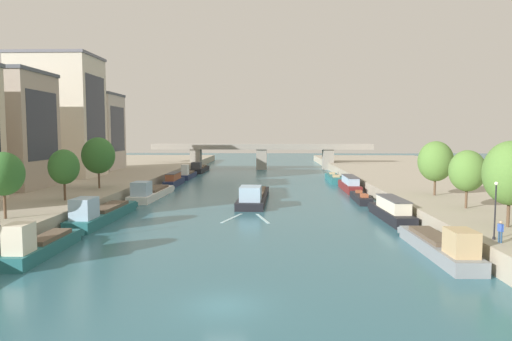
{
  "coord_description": "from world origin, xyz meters",
  "views": [
    {
      "loc": [
        2.69,
        -25.02,
        9.92
      ],
      "look_at": [
        0.0,
        53.76,
        3.38
      ],
      "focal_mm": 31.51,
      "sensor_mm": 36.0,
      "label": 1
    }
  ],
  "objects": [
    {
      "name": "tree_right_distant",
      "position": [
        23.55,
        23.26,
        5.94
      ],
      "size": [
        3.77,
        3.77,
        6.23
      ],
      "color": "brown",
      "rests_on": "quay_right"
    },
    {
      "name": "tree_left_nearest",
      "position": [
        -22.32,
        15.84,
        6.15
      ],
      "size": [
        3.73,
        3.73,
        6.29
      ],
      "color": "brown",
      "rests_on": "quay_left"
    },
    {
      "name": "wake_behind_barge",
      "position": [
        -0.1,
        26.74,
        0.01
      ],
      "size": [
        5.6,
        5.98,
        0.03
      ],
      "color": "#A5D1DB",
      "rests_on": "ground"
    },
    {
      "name": "moored_boat_right_downstream",
      "position": [
        16.38,
        11.19,
        0.89
      ],
      "size": [
        2.73,
        13.53,
        2.98
      ],
      "color": "gray",
      "rests_on": "ground"
    },
    {
      "name": "moored_boat_left_near",
      "position": [
        -16.4,
        24.27,
        0.97
      ],
      "size": [
        3.08,
        15.79,
        3.32
      ],
      "color": "#23666B",
      "rests_on": "ground"
    },
    {
      "name": "building_left_tall",
      "position": [
        -36.44,
        39.01,
        10.45
      ],
      "size": [
        12.57,
        11.12,
        17.03
      ],
      "color": "#A89989",
      "rests_on": "quay_left"
    },
    {
      "name": "quay_left",
      "position": [
        -36.25,
        55.0,
        0.96
      ],
      "size": [
        36.0,
        170.0,
        1.92
      ],
      "primitive_type": "cube",
      "color": "#A89E89",
      "rests_on": "ground"
    },
    {
      "name": "bridge_far",
      "position": [
        0.0,
        98.78,
        4.47
      ],
      "size": [
        60.5,
        4.4,
        7.02
      ],
      "color": "gray",
      "rests_on": "ground"
    },
    {
      "name": "building_left_corner",
      "position": [
        -36.44,
        56.68,
        13.06
      ],
      "size": [
        14.4,
        11.13,
        22.24
      ],
      "color": "beige",
      "rests_on": "quay_left"
    },
    {
      "name": "ground_plane",
      "position": [
        0.0,
        0.0,
        0.0
      ],
      "size": [
        400.0,
        400.0,
        0.0
      ],
      "primitive_type": "plane",
      "color": "#336675"
    },
    {
      "name": "tree_left_end_of_row",
      "position": [
        -22.03,
        27.47,
        5.93
      ],
      "size": [
        3.58,
        3.58,
        6.1
      ],
      "color": "brown",
      "rests_on": "quay_left"
    },
    {
      "name": "quay_right",
      "position": [
        36.25,
        55.0,
        0.96
      ],
      "size": [
        36.0,
        170.0,
        1.92
      ],
      "primitive_type": "cube",
      "color": "#A89E89",
      "rests_on": "ground"
    },
    {
      "name": "building_left_middle",
      "position": [
        -36.44,
        73.3,
        10.32
      ],
      "size": [
        10.76,
        11.01,
        16.75
      ],
      "color": "#BCB2A8",
      "rests_on": "quay_left"
    },
    {
      "name": "barge_midriver",
      "position": [
        0.13,
        39.64,
        0.85
      ],
      "size": [
        4.33,
        20.07,
        2.92
      ],
      "color": "black",
      "rests_on": "ground"
    },
    {
      "name": "person_on_quay",
      "position": [
        19.47,
        7.9,
        2.85
      ],
      "size": [
        0.32,
        0.49,
        1.62
      ],
      "color": "navy",
      "rests_on": "quay_right"
    },
    {
      "name": "lamppost_right_bank",
      "position": [
        19.54,
        8.93,
        4.34
      ],
      "size": [
        0.28,
        0.28,
        4.4
      ],
      "color": "black",
      "rests_on": "quay_right"
    },
    {
      "name": "tree_left_far",
      "position": [
        -22.42,
        39.22,
        6.71
      ],
      "size": [
        4.71,
        4.71,
        7.43
      ],
      "color": "brown",
      "rests_on": "quay_left"
    },
    {
      "name": "moored_boat_left_far",
      "position": [
        -15.78,
        59.09,
        1.05
      ],
      "size": [
        2.07,
        11.51,
        2.52
      ],
      "color": "#1E284C",
      "rests_on": "ground"
    },
    {
      "name": "moored_boat_left_midway",
      "position": [
        -15.71,
        73.0,
        0.93
      ],
      "size": [
        1.98,
        11.42,
        3.25
      ],
      "color": "#1E284C",
      "rests_on": "ground"
    },
    {
      "name": "moored_boat_right_midway",
      "position": [
        16.32,
        53.01,
        1.09
      ],
      "size": [
        2.4,
        13.37,
        2.6
      ],
      "color": "maroon",
      "rests_on": "ground"
    },
    {
      "name": "tree_right_nearest",
      "position": [
        23.83,
        33.32,
        6.34
      ],
      "size": [
        4.42,
        4.42,
        7.01
      ],
      "color": "brown",
      "rests_on": "quay_right"
    },
    {
      "name": "moored_boat_left_second",
      "position": [
        -15.81,
        42.78,
        0.88
      ],
      "size": [
        3.58,
        16.11,
        3.01
      ],
      "color": "silver",
      "rests_on": "ground"
    },
    {
      "name": "moored_boat_left_upstream",
      "position": [
        -15.83,
        89.62,
        0.86
      ],
      "size": [
        3.02,
        15.87,
        2.82
      ],
      "color": "black",
      "rests_on": "ground"
    },
    {
      "name": "moored_boat_right_far",
      "position": [
        15.68,
        68.26,
        0.63
      ],
      "size": [
        2.64,
        14.07,
        2.31
      ],
      "color": "#23666B",
      "rests_on": "ground"
    },
    {
      "name": "tree_right_far",
      "position": [
        22.95,
        13.57,
        6.56
      ],
      "size": [
        4.39,
        4.39,
        7.38
      ],
      "color": "brown",
      "rests_on": "quay_right"
    },
    {
      "name": "moored_boat_left_downstream",
      "position": [
        -15.97,
        10.01,
        0.94
      ],
      "size": [
        2.29,
        11.11,
        3.27
      ],
      "color": "#23666B",
      "rests_on": "ground"
    },
    {
      "name": "moored_boat_right_second",
      "position": [
        16.51,
        26.43,
        1.1
      ],
      "size": [
        2.74,
        12.22,
        2.63
      ],
      "color": "black",
      "rests_on": "ground"
    },
    {
      "name": "moored_boat_right_gap_after",
      "position": [
        15.81,
        40.58,
        0.53
      ],
      "size": [
        2.14,
        10.11,
        2.09
      ],
      "color": "black",
      "rests_on": "ground"
    }
  ]
}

